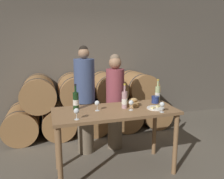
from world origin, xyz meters
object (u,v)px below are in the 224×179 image
at_px(wine_glass_center, 131,103).
at_px(wine_glass_left, 97,103).
at_px(wine_glass_far_left, 76,111).
at_px(wine_glass_right, 162,105).
at_px(wine_bottle_rose, 125,100).
at_px(blue_crock, 155,99).
at_px(cheese_plate, 156,108).
at_px(bread_basket, 133,103).
at_px(wine_bottle_white, 158,93).
at_px(person_left, 85,100).
at_px(tasting_table, 115,118).
at_px(person_right, 115,101).
at_px(wine_bottle_red, 76,101).

bearing_deg(wine_glass_center, wine_glass_left, 165.63).
bearing_deg(wine_glass_far_left, wine_glass_right, -2.11).
distance_m(wine_bottle_rose, wine_glass_far_left, 0.75).
bearing_deg(blue_crock, cheese_plate, -116.99).
relative_size(bread_basket, wine_glass_center, 1.28).
bearing_deg(wine_glass_right, bread_basket, 123.72).
relative_size(wine_bottle_rose, wine_glass_left, 2.50).
bearing_deg(wine_glass_left, wine_glass_center, -14.37).
bearing_deg(wine_glass_right, wine_bottle_white, 66.89).
bearing_deg(bread_basket, wine_glass_far_left, -158.61).
xyz_separation_m(person_left, cheese_plate, (0.84, -0.82, 0.02)).
height_order(tasting_table, wine_bottle_rose, wine_bottle_rose).
distance_m(person_right, bread_basket, 0.63).
bearing_deg(cheese_plate, wine_glass_far_left, -173.31).
bearing_deg(wine_glass_center, bread_basket, 59.81).
bearing_deg(person_right, wine_glass_right, -72.00).
bearing_deg(cheese_plate, wine_glass_center, 175.20).
relative_size(wine_bottle_white, wine_glass_center, 2.44).
xyz_separation_m(tasting_table, blue_crock, (0.68, 0.15, 0.18)).
distance_m(person_left, wine_glass_far_left, 0.99).
bearing_deg(wine_glass_right, wine_glass_left, 158.48).
relative_size(tasting_table, wine_glass_right, 12.06).
bearing_deg(wine_glass_center, person_right, 87.90).
distance_m(tasting_table, wine_bottle_rose, 0.29).
bearing_deg(tasting_table, wine_glass_right, -27.48).
relative_size(wine_bottle_rose, wine_glass_right, 2.50).
height_order(tasting_table, wine_bottle_red, wine_bottle_red).
height_order(tasting_table, cheese_plate, cheese_plate).
xyz_separation_m(person_left, bread_basket, (0.59, -0.62, 0.06)).
bearing_deg(tasting_table, wine_glass_left, 173.72).
bearing_deg(wine_bottle_rose, blue_crock, 12.67).
bearing_deg(cheese_plate, wine_glass_right, -89.91).
height_order(person_right, wine_glass_far_left, person_right).
bearing_deg(wine_glass_left, person_right, 55.49).
xyz_separation_m(person_right, wine_bottle_white, (0.56, -0.43, 0.18)).
bearing_deg(wine_glass_left, bread_basket, 6.60).
bearing_deg(wine_glass_left, person_left, 93.86).
bearing_deg(tasting_table, bread_basket, 16.64).
distance_m(person_right, blue_crock, 0.73).
bearing_deg(blue_crock, tasting_table, -167.58).
distance_m(cheese_plate, wine_glass_right, 0.19).
bearing_deg(wine_bottle_red, wine_bottle_white, 4.66).
xyz_separation_m(cheese_plate, wine_glass_right, (0.00, -0.17, 0.09)).
relative_size(wine_bottle_white, bread_basket, 1.91).
distance_m(wine_bottle_red, wine_glass_far_left, 0.42).
xyz_separation_m(blue_crock, wine_glass_left, (-0.92, -0.12, 0.04)).
relative_size(wine_bottle_rose, bread_basket, 1.96).
bearing_deg(person_left, wine_bottle_red, -111.90).
xyz_separation_m(blue_crock, wine_glass_far_left, (-1.24, -0.39, 0.04)).
distance_m(bread_basket, wine_glass_left, 0.55).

